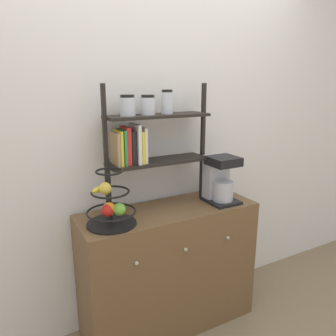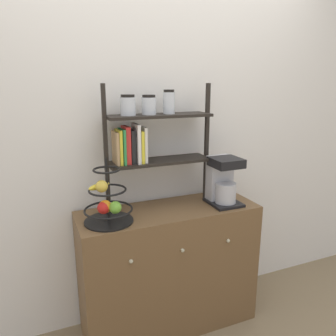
{
  "view_description": "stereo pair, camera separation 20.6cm",
  "coord_description": "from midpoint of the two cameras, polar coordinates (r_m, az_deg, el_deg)",
  "views": [
    {
      "loc": [
        -0.96,
        -1.54,
        1.67
      ],
      "look_at": [
        -0.01,
        0.21,
        1.15
      ],
      "focal_mm": 35.0,
      "sensor_mm": 36.0,
      "label": 1
    },
    {
      "loc": [
        -0.78,
        -1.63,
        1.67
      ],
      "look_at": [
        -0.01,
        0.21,
        1.15
      ],
      "focal_mm": 35.0,
      "sensor_mm": 36.0,
      "label": 2
    }
  ],
  "objects": [
    {
      "name": "fruit_stand",
      "position": [
        1.91,
        -13.09,
        -6.39
      ],
      "size": [
        0.29,
        0.29,
        0.39
      ],
      "color": "black",
      "rests_on": "sideboard"
    },
    {
      "name": "wall_back",
      "position": [
        2.25,
        -5.52,
        5.22
      ],
      "size": [
        7.0,
        0.05,
        2.6
      ],
      "primitive_type": "cube",
      "color": "silver",
      "rests_on": "ground_plane"
    },
    {
      "name": "shelf_hutch",
      "position": [
        2.06,
        -6.82,
        5.71
      ],
      "size": [
        0.72,
        0.2,
        0.8
      ],
      "color": "black",
      "rests_on": "sideboard"
    },
    {
      "name": "coffee_maker",
      "position": [
        2.26,
        6.42,
        -1.93
      ],
      "size": [
        0.2,
        0.23,
        0.32
      ],
      "color": "black",
      "rests_on": "sideboard"
    },
    {
      "name": "sideboard",
      "position": [
        2.34,
        -2.45,
        -17.09
      ],
      "size": [
        1.18,
        0.43,
        0.87
      ],
      "color": "brown",
      "rests_on": "ground_plane"
    }
  ]
}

